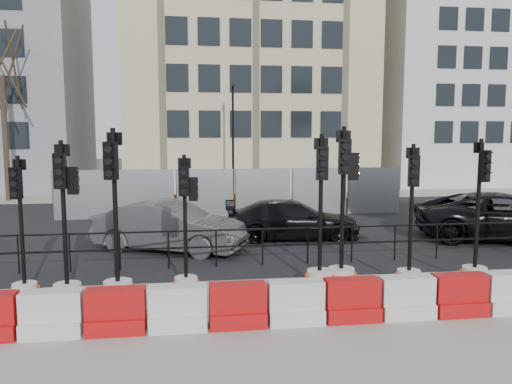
{
  "coord_description": "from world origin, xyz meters",
  "views": [
    {
      "loc": [
        -1.89,
        -11.31,
        3.43
      ],
      "look_at": [
        0.08,
        3.0,
        1.73
      ],
      "focal_mm": 35.0,
      "sensor_mm": 36.0,
      "label": 1
    }
  ],
  "objects": [
    {
      "name": "building_white",
      "position": [
        17.0,
        21.99,
        8.0
      ],
      "size": [
        12.0,
        9.06,
        16.0
      ],
      "color": "silver",
      "rests_on": "ground"
    },
    {
      "name": "road",
      "position": [
        0.0,
        7.0,
        0.01
      ],
      "size": [
        40.0,
        14.0,
        0.03
      ],
      "primitive_type": "cube",
      "color": "black",
      "rests_on": "ground"
    },
    {
      "name": "building_cream",
      "position": [
        2.0,
        21.99,
        9.0
      ],
      "size": [
        15.0,
        10.06,
        18.0
      ],
      "color": "#C4BB90",
      "rests_on": "ground"
    },
    {
      "name": "traffic_signal_b",
      "position": [
        -4.34,
        -1.07,
        0.79
      ],
      "size": [
        0.65,
        0.65,
        3.3
      ],
      "rotation": [
        0.0,
        0.0,
        -0.06
      ],
      "color": "silver",
      "rests_on": "ground"
    },
    {
      "name": "kerb_railing",
      "position": [
        0.0,
        1.2,
        0.69
      ],
      "size": [
        18.0,
        0.04,
        1.0
      ],
      "color": "black",
      "rests_on": "ground"
    },
    {
      "name": "lamp_post_far",
      "position": [
        0.5,
        14.98,
        3.22
      ],
      "size": [
        0.12,
        0.56,
        6.0
      ],
      "color": "black",
      "rests_on": "ground"
    },
    {
      "name": "sidewalk_far",
      "position": [
        0.0,
        16.0,
        0.01
      ],
      "size": [
        40.0,
        4.0,
        0.02
      ],
      "primitive_type": "cube",
      "color": "gray",
      "rests_on": "ground"
    },
    {
      "name": "heras_fencing",
      "position": [
        -0.49,
        9.71,
        0.71
      ],
      "size": [
        14.33,
        1.72,
        2.0
      ],
      "color": "#919399",
      "rests_on": "ground"
    },
    {
      "name": "car_c",
      "position": [
        1.47,
        4.41,
        0.64
      ],
      "size": [
        2.4,
        4.64,
        1.27
      ],
      "primitive_type": "imported",
      "rotation": [
        0.0,
        0.0,
        1.5
      ],
      "color": "black",
      "rests_on": "ground"
    },
    {
      "name": "traffic_signal_g",
      "position": [
        2.99,
        -1.01,
        0.66
      ],
      "size": [
        0.63,
        0.63,
        3.21
      ],
      "rotation": [
        0.0,
        0.0,
        -0.24
      ],
      "color": "silver",
      "rests_on": "ground"
    },
    {
      "name": "traffic_signal_d",
      "position": [
        -1.95,
        -0.79,
        0.71
      ],
      "size": [
        0.59,
        0.59,
        2.99
      ],
      "rotation": [
        0.0,
        0.0,
        -0.1
      ],
      "color": "silver",
      "rests_on": "ground"
    },
    {
      "name": "ground",
      "position": [
        0.0,
        0.0,
        0.0
      ],
      "size": [
        120.0,
        120.0,
        0.0
      ],
      "primitive_type": "plane",
      "color": "#51514C",
      "rests_on": "ground"
    },
    {
      "name": "traffic_signal_a",
      "position": [
        -5.26,
        -0.79,
        0.62
      ],
      "size": [
        0.59,
        0.59,
        2.99
      ],
      "rotation": [
        0.0,
        0.0,
        -0.21
      ],
      "color": "silver",
      "rests_on": "ground"
    },
    {
      "name": "traffic_signal_e",
      "position": [
        0.98,
        -0.83,
        0.71
      ],
      "size": [
        0.67,
        0.67,
        3.42
      ],
      "rotation": [
        0.0,
        0.0,
        -0.09
      ],
      "color": "silver",
      "rests_on": "ground"
    },
    {
      "name": "traffic_signal_f",
      "position": [
        1.5,
        -0.8,
        0.85
      ],
      "size": [
        0.71,
        0.71,
        3.58
      ],
      "rotation": [
        0.0,
        0.0,
        -0.11
      ],
      "color": "silver",
      "rests_on": "ground"
    },
    {
      "name": "tree_bare_far",
      "position": [
        -11.0,
        15.5,
        6.65
      ],
      "size": [
        2.0,
        2.0,
        9.0
      ],
      "color": "#473828",
      "rests_on": "ground"
    },
    {
      "name": "traffic_signal_c",
      "position": [
        -3.35,
        -1.11,
        0.73
      ],
      "size": [
        0.7,
        0.7,
        3.54
      ],
      "rotation": [
        0.0,
        0.0,
        -0.31
      ],
      "color": "silver",
      "rests_on": "ground"
    },
    {
      "name": "sidewalk_near",
      "position": [
        0.0,
        -3.0,
        0.01
      ],
      "size": [
        40.0,
        6.0,
        0.02
      ],
      "primitive_type": "cube",
      "color": "gray",
      "rests_on": "ground"
    },
    {
      "name": "car_b",
      "position": [
        -2.44,
        3.21,
        0.73
      ],
      "size": [
        4.91,
        5.61,
        1.46
      ],
      "primitive_type": "imported",
      "rotation": [
        0.0,
        0.0,
        1.14
      ],
      "color": "#47484C",
      "rests_on": "ground"
    },
    {
      "name": "barrier_row",
      "position": [
        -0.0,
        -2.8,
        0.37
      ],
      "size": [
        15.7,
        0.5,
        0.8
      ],
      "color": "red",
      "rests_on": "ground"
    },
    {
      "name": "traffic_signal_h",
      "position": [
        4.58,
        -1.01,
        0.69
      ],
      "size": [
        0.65,
        0.65,
        3.32
      ],
      "rotation": [
        0.0,
        0.0,
        0.3
      ],
      "color": "silver",
      "rests_on": "ground"
    },
    {
      "name": "car_d",
      "position": [
        8.22,
        3.3,
        0.76
      ],
      "size": [
        5.35,
        6.8,
        1.53
      ],
      "primitive_type": "imported",
      "rotation": [
        0.0,
        0.0,
        1.3
      ],
      "color": "black",
      "rests_on": "ground"
    }
  ]
}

